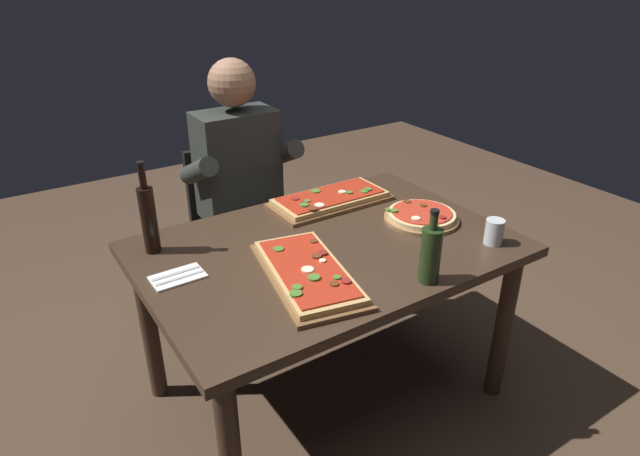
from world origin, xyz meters
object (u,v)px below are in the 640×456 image
(tumbler_near_camera, at_px, (494,233))
(oil_bottle_amber, at_px, (430,254))
(wine_bottle_dark, at_px, (149,217))
(seated_diner, at_px, (243,184))
(dining_table, at_px, (327,266))
(pizza_rectangular_front, at_px, (330,199))
(pizza_rectangular_left, at_px, (307,272))
(diner_chair, at_px, (236,222))
(pizza_round_far, at_px, (421,216))

(tumbler_near_camera, bearing_deg, oil_bottle_amber, -170.93)
(wine_bottle_dark, bearing_deg, seated_diner, 36.15)
(dining_table, xyz_separation_m, pizza_rectangular_front, (0.23, 0.32, 0.12))
(wine_bottle_dark, bearing_deg, pizza_rectangular_left, -51.05)
(wine_bottle_dark, xyz_separation_m, tumbler_near_camera, (1.11, -0.66, -0.10))
(pizza_rectangular_front, bearing_deg, diner_chair, 112.93)
(dining_table, distance_m, oil_bottle_amber, 0.47)
(dining_table, xyz_separation_m, pizza_round_far, (0.45, -0.04, 0.11))
(dining_table, height_order, diner_chair, diner_chair)
(seated_diner, bearing_deg, diner_chair, 90.00)
(oil_bottle_amber, bearing_deg, wine_bottle_dark, 134.94)
(pizza_rectangular_left, bearing_deg, wine_bottle_dark, 128.95)
(pizza_rectangular_front, relative_size, diner_chair, 0.62)
(diner_chair, bearing_deg, wine_bottle_dark, -136.81)
(dining_table, height_order, pizza_rectangular_left, pizza_rectangular_left)
(pizza_rectangular_front, distance_m, pizza_round_far, 0.42)
(pizza_rectangular_left, bearing_deg, pizza_rectangular_front, 48.76)
(pizza_round_far, relative_size, diner_chair, 0.36)
(diner_chair, bearing_deg, pizza_rectangular_front, -67.07)
(pizza_rectangular_front, bearing_deg, oil_bottle_amber, -96.89)
(pizza_round_far, xyz_separation_m, wine_bottle_dark, (-1.02, 0.35, 0.12))
(pizza_rectangular_left, bearing_deg, tumbler_near_camera, -13.82)
(pizza_round_far, height_order, diner_chair, diner_chair)
(pizza_rectangular_left, bearing_deg, oil_bottle_amber, -36.14)
(dining_table, xyz_separation_m, oil_bottle_amber, (0.14, -0.40, 0.20))
(pizza_rectangular_left, distance_m, tumbler_near_camera, 0.75)
(pizza_rectangular_front, distance_m, tumbler_near_camera, 0.73)
(oil_bottle_amber, bearing_deg, diner_chair, 96.37)
(pizza_round_far, height_order, wine_bottle_dark, wine_bottle_dark)
(tumbler_near_camera, bearing_deg, wine_bottle_dark, 149.54)
(pizza_round_far, bearing_deg, dining_table, 175.08)
(dining_table, relative_size, tumbler_near_camera, 14.05)
(pizza_rectangular_left, height_order, tumbler_near_camera, tumbler_near_camera)
(oil_bottle_amber, bearing_deg, pizza_round_far, 50.09)
(pizza_rectangular_front, relative_size, wine_bottle_dark, 1.53)
(pizza_rectangular_front, relative_size, oil_bottle_amber, 2.04)
(wine_bottle_dark, distance_m, seated_diner, 0.73)
(wine_bottle_dark, bearing_deg, oil_bottle_amber, -45.06)
(wine_bottle_dark, distance_m, diner_chair, 0.88)
(oil_bottle_amber, bearing_deg, dining_table, 109.43)
(pizza_round_far, bearing_deg, oil_bottle_amber, -129.91)
(pizza_rectangular_front, distance_m, seated_diner, 0.48)
(diner_chair, bearing_deg, tumbler_near_camera, -65.81)
(pizza_round_far, distance_m, diner_chair, 1.04)
(dining_table, distance_m, tumbler_near_camera, 0.65)
(wine_bottle_dark, height_order, tumbler_near_camera, wine_bottle_dark)
(dining_table, xyz_separation_m, wine_bottle_dark, (-0.57, 0.31, 0.24))
(dining_table, height_order, wine_bottle_dark, wine_bottle_dark)
(pizza_rectangular_left, distance_m, pizza_round_far, 0.65)
(pizza_rectangular_left, relative_size, oil_bottle_amber, 2.22)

